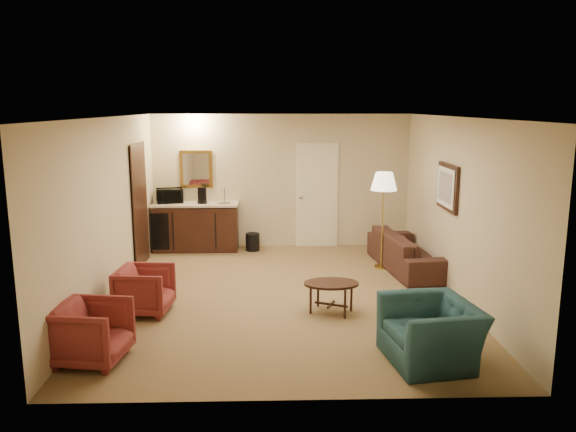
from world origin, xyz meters
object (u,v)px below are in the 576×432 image
Objects in this scene: waste_bin at (253,242)px; microwave at (170,194)px; teal_armchair at (431,322)px; floor_lamp at (383,220)px; rose_chair_far at (92,330)px; sofa at (409,246)px; wetbar_cabinet at (196,227)px; rose_chair_near at (145,288)px; coffee_maker at (202,195)px; coffee_table at (331,297)px.

microwave is at bearing 174.73° from waste_bin.
teal_armchair is 0.62× the size of floor_lamp.
rose_chair_far reaches higher than waste_bin.
sofa is 1.27× the size of floor_lamp.
rose_chair_near is (-0.25, -3.37, -0.11)m from wetbar_cabinet.
coffee_maker is (0.63, 4.82, 0.71)m from rose_chair_far.
wetbar_cabinet reaches higher than coffee_table.
floor_lamp is at bearing -39.33° from rose_chair_far.
floor_lamp is 3.38× the size of microwave.
coffee_table is (2.76, 1.42, -0.16)m from rose_chair_far.
waste_bin is at bearing -3.68° from wetbar_cabinet.
wetbar_cabinet is at bearing 2.36° from rose_chair_far.
rose_chair_near is 2.11× the size of waste_bin.
rose_chair_far is 5.03m from waste_bin.
rose_chair_near is 3.53m from microwave.
sofa is at bearing -36.17° from coffee_maker.
coffee_maker reaches higher than coffee_table.
floor_lamp is 3.48m from coffee_maker.
rose_chair_far is at bearing -152.84° from coffee_table.
wetbar_cabinet reaches higher than rose_chair_near.
coffee_table is at bearing -54.58° from rose_chair_far.
rose_chair_near is 2.51m from coffee_table.
floor_lamp is at bearing -33.53° from microwave.
rose_chair_far is (-3.69, 0.08, -0.08)m from teal_armchair.
sofa is at bearing -59.29° from rose_chair_near.
coffee_maker is at bearing 157.92° from floor_lamp.
rose_chair_near reaches higher than waste_bin.
wetbar_cabinet reaches higher than rose_chair_far.
wetbar_cabinet is 5.25× the size of coffee_maker.
teal_armchair is (3.19, -4.92, -0.01)m from wetbar_cabinet.
rose_chair_near is 0.42× the size of floor_lamp.
microwave is (-3.85, 1.40, 0.25)m from floor_lamp.
wetbar_cabinet is 0.77× the size of sofa.
coffee_table reaches higher than waste_bin.
waste_bin is 1.07× the size of coffee_maker.
microwave is 0.64m from coffee_maker.
floor_lamp is 2.67m from waste_bin.
coffee_table is at bearing -65.32° from microwave.
teal_armchair is at bearing -73.30° from coffee_maker.
coffee_maker is (0.63, -0.09, -0.01)m from microwave.
sofa is 2.87× the size of coffee_table.
rose_chair_far is at bearing -108.43° from waste_bin.
coffee_maker is (0.13, -0.02, 0.62)m from wetbar_cabinet.
wetbar_cabinet is at bearing 123.45° from coffee_table.
rose_chair_near is at bearing 108.22° from sofa.
waste_bin is 1.32m from coffee_maker.
rose_chair_near is 0.95× the size of coffee_table.
coffee_maker is at bearing 61.57° from sofa.
rose_chair_far is (-4.30, -3.42, -0.04)m from sofa.
wetbar_cabinet is 4.11m from coffee_table.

